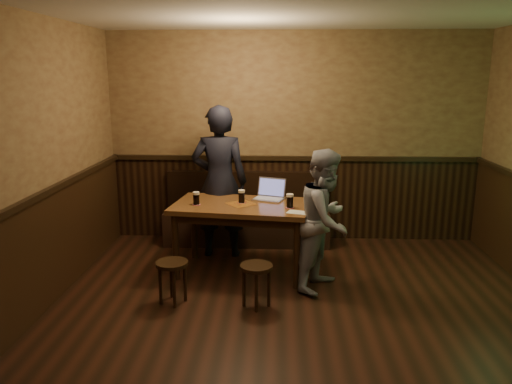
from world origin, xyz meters
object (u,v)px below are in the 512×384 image
at_px(pub_table, 241,213).
at_px(pint_mid, 242,196).
at_px(person_suit, 220,182).
at_px(person_grey, 326,220).
at_px(stool_right, 256,273).
at_px(laptop, 270,194).
at_px(pint_right, 290,201).
at_px(bench, 247,220).
at_px(stool_left, 172,270).
at_px(pint_left, 196,198).

xyz_separation_m(pub_table, pint_mid, (0.00, 0.04, 0.18)).
relative_size(pint_mid, person_suit, 0.08).
distance_m(pint_mid, person_grey, 1.02).
bearing_deg(person_suit, pint_mid, 120.36).
distance_m(stool_right, laptop, 1.26).
distance_m(pub_table, pint_right, 0.59).
relative_size(pub_table, pint_right, 10.25).
height_order(bench, pub_table, bench).
height_order(pub_table, person_grey, person_grey).
relative_size(pub_table, stool_left, 3.72).
distance_m(pint_mid, pint_right, 0.57).
bearing_deg(person_grey, pint_left, 104.89).
height_order(pint_mid, laptop, laptop).
relative_size(pint_left, laptop, 0.37).
relative_size(pint_left, pint_right, 0.95).
xyz_separation_m(pint_left, pint_mid, (0.50, 0.10, 0.00)).
distance_m(pint_left, pint_mid, 0.51).
bearing_deg(bench, pub_table, -90.00).
relative_size(pint_left, person_grey, 0.10).
bearing_deg(person_suit, pub_table, 118.23).
bearing_deg(person_grey, person_suit, 80.46).
xyz_separation_m(pint_right, laptop, (-0.23, 0.39, -0.02)).
bearing_deg(pint_left, person_grey, -13.19).
bearing_deg(stool_left, person_suit, 77.02).
bearing_deg(stool_right, pint_right, 65.88).
bearing_deg(pint_mid, pint_right, -18.99).
distance_m(laptop, person_suit, 0.70).
relative_size(bench, pint_mid, 14.33).
relative_size(bench, laptop, 5.40).
bearing_deg(person_grey, pub_table, 94.99).
distance_m(pint_right, person_suit, 1.10).
bearing_deg(pint_right, person_suit, 140.76).
relative_size(pub_table, pint_mid, 10.53).
distance_m(pub_table, stool_left, 1.11).
height_order(bench, pint_left, pint_left).
distance_m(pub_table, laptop, 0.44).
bearing_deg(pub_table, stool_left, -119.17).
bearing_deg(person_grey, stool_left, 134.45).
bearing_deg(pint_mid, pint_left, -168.51).
relative_size(bench, stool_left, 5.06).
height_order(person_suit, person_grey, person_suit).
relative_size(stool_right, person_grey, 0.29).
distance_m(pint_left, laptop, 0.87).
xyz_separation_m(pint_right, person_grey, (0.37, -0.25, -0.14)).
xyz_separation_m(stool_right, pint_left, (-0.71, 0.83, 0.54)).
distance_m(pint_right, laptop, 0.45).
xyz_separation_m(stool_right, pint_right, (0.33, 0.75, 0.54)).
bearing_deg(laptop, person_grey, -27.70).
relative_size(bench, pint_right, 13.95).
bearing_deg(pub_table, pint_left, -165.77).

